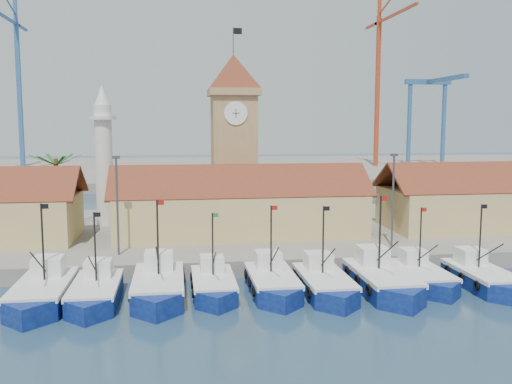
{
  "coord_description": "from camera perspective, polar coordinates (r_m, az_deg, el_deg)",
  "views": [
    {
      "loc": [
        -6.7,
        -40.09,
        13.5
      ],
      "look_at": [
        1.49,
        18.0,
        6.31
      ],
      "focal_mm": 40.0,
      "sensor_mm": 36.0,
      "label": 1
    }
  ],
  "objects": [
    {
      "name": "clock_tower",
      "position": [
        66.44,
        -2.25,
        5.65
      ],
      "size": [
        5.8,
        5.8,
        22.7
      ],
      "color": "tan",
      "rests_on": "quay"
    },
    {
      "name": "boat_8",
      "position": [
        50.66,
        21.83,
        -8.11
      ],
      "size": [
        3.48,
        9.54,
        7.22
      ],
      "color": "#0C135B",
      "rests_on": "ground"
    },
    {
      "name": "lamp_posts",
      "position": [
        53.05,
        -0.15,
        -0.62
      ],
      "size": [
        80.7,
        0.25,
        9.03
      ],
      "color": "#3F3F44",
      "rests_on": "quay"
    },
    {
      "name": "quay",
      "position": [
        65.68,
        -2.02,
        -4.21
      ],
      "size": [
        140.0,
        32.0,
        1.5
      ],
      "primitive_type": "cube",
      "color": "gray",
      "rests_on": "ground"
    },
    {
      "name": "boat_2",
      "position": [
        44.99,
        -9.74,
        -9.48
      ],
      "size": [
        3.86,
        10.57,
        7.99
      ],
      "color": "#0C135B",
      "rests_on": "ground"
    },
    {
      "name": "hall_center",
      "position": [
        61.2,
        -1.64,
        -1.96
      ],
      "size": [
        27.04,
        10.13,
        7.61
      ],
      "color": "tan",
      "rests_on": "quay"
    },
    {
      "name": "crane_blue_near",
      "position": [
        152.37,
        -22.77,
        11.03
      ],
      "size": [
        1.0,
        29.54,
        43.13
      ],
      "color": "#326198",
      "rests_on": "terminal"
    },
    {
      "name": "palm_tree",
      "position": [
        67.8,
        -19.29,
        0.45
      ],
      "size": [
        5.6,
        5.03,
        8.39
      ],
      "color": "brown",
      "rests_on": "quay"
    },
    {
      "name": "boat_6",
      "position": [
        46.99,
        12.59,
        -8.82
      ],
      "size": [
        3.92,
        10.73,
        8.12
      ],
      "color": "#0C135B",
      "rests_on": "ground"
    },
    {
      "name": "boat_0",
      "position": [
        45.7,
        -20.61,
        -9.58
      ],
      "size": [
        3.82,
        10.47,
        7.93
      ],
      "color": "#0C135B",
      "rests_on": "ground"
    },
    {
      "name": "terminal",
      "position": [
        150.76,
        -5.46,
        2.2
      ],
      "size": [
        240.0,
        80.0,
        2.0
      ],
      "primitive_type": "cube",
      "color": "gray",
      "rests_on": "ground"
    },
    {
      "name": "boat_5",
      "position": [
        45.64,
        6.96,
        -9.27
      ],
      "size": [
        3.54,
        9.7,
        7.34
      ],
      "color": "#0C135B",
      "rests_on": "ground"
    },
    {
      "name": "boat_1",
      "position": [
        44.86,
        -15.8,
        -9.8
      ],
      "size": [
        3.47,
        9.51,
        7.2
      ],
      "color": "#0C135B",
      "rests_on": "ground"
    },
    {
      "name": "gantry",
      "position": [
        162.16,
        17.27,
        8.99
      ],
      "size": [
        13.0,
        22.0,
        23.2
      ],
      "color": "#326198",
      "rests_on": "terminal"
    },
    {
      "name": "boat_4",
      "position": [
        45.68,
        1.69,
        -9.21
      ],
      "size": [
        3.54,
        9.7,
        7.34
      ],
      "color": "#0C135B",
      "rests_on": "ground"
    },
    {
      "name": "boat_3",
      "position": [
        45.36,
        -4.25,
        -9.42
      ],
      "size": [
        3.28,
        8.98,
        6.79
      ],
      "color": "#0C135B",
      "rests_on": "ground"
    },
    {
      "name": "boat_7",
      "position": [
        49.56,
        16.39,
        -8.26
      ],
      "size": [
        3.31,
        9.07,
        6.86
      ],
      "color": "#0C135B",
      "rests_on": "ground"
    },
    {
      "name": "minaret",
      "position": [
        68.69,
        -14.98,
        3.6
      ],
      "size": [
        3.0,
        3.0,
        16.3
      ],
      "color": "silver",
      "rests_on": "quay"
    },
    {
      "name": "ground",
      "position": [
        42.83,
        1.42,
        -11.39
      ],
      "size": [
        400.0,
        400.0,
        0.0
      ],
      "primitive_type": "plane",
      "color": "navy",
      "rests_on": "ground"
    },
    {
      "name": "crane_red_right",
      "position": [
        153.57,
        12.29,
        11.92
      ],
      "size": [
        1.0,
        33.51,
        45.18
      ],
      "color": "#B53C1B",
      "rests_on": "terminal"
    }
  ]
}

